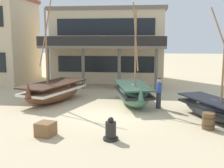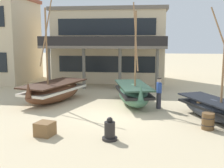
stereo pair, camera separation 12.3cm
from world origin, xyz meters
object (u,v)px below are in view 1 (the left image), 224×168
fishing_boat_far_right (214,108)px  wooden_barrel (208,121)px  fisherman_by_hull (159,93)px  capstan_winch (111,131)px  harbor_building_main (109,45)px  fishing_boat_near_left (133,93)px  fishing_boat_centre_large (54,91)px  cargo_crate (46,129)px

fishing_boat_far_right → wooden_barrel: bearing=-109.8°
fisherman_by_hull → capstan_winch: size_ratio=1.90×
harbor_building_main → capstan_winch: bearing=-82.5°
fishing_boat_far_right → harbor_building_main: size_ratio=0.56×
fishing_boat_near_left → wooden_barrel: size_ratio=8.22×
fishing_boat_centre_large → wooden_barrel: 9.13m
fisherman_by_hull → wooden_barrel: bearing=-60.1°
fishing_boat_near_left → cargo_crate: 6.48m
fisherman_by_hull → fishing_boat_centre_large: bearing=171.8°
fishing_boat_centre_large → capstan_winch: 7.29m
cargo_crate → harbor_building_main: (0.55, 15.22, 2.92)m
fishing_boat_far_right → capstan_winch: (-4.46, -3.27, -0.19)m
fishing_boat_far_right → harbor_building_main: harbor_building_main is taller
fishing_boat_far_right → wooden_barrel: (-0.55, -1.53, -0.19)m
cargo_crate → harbor_building_main: harbor_building_main is taller
fishing_boat_centre_large → fishing_boat_far_right: fishing_boat_centre_large is taller
capstan_winch → wooden_barrel: capstan_winch is taller
fisherman_by_hull → capstan_winch: bearing=-111.5°
fishing_boat_centre_large → fishing_boat_far_right: 9.05m
fishing_boat_centre_large → cargo_crate: (1.61, -5.82, -0.37)m
fishing_boat_far_right → cargo_crate: 7.71m
capstan_winch → cargo_crate: (-2.58, 0.15, -0.07)m
wooden_barrel → harbor_building_main: bearing=113.6°
wooden_barrel → fisherman_by_hull: bearing=119.9°
wooden_barrel → cargo_crate: wooden_barrel is taller
fishing_boat_near_left → fisherman_by_hull: 1.60m
fishing_boat_near_left → fishing_boat_far_right: fishing_boat_near_left is taller
fishing_boat_near_left → harbor_building_main: bearing=105.2°
fishing_boat_near_left → harbor_building_main: harbor_building_main is taller
fisherman_by_hull → fishing_boat_far_right: bearing=-36.1°
fishing_boat_centre_large → fisherman_by_hull: (6.18, -0.89, 0.19)m
fishing_boat_near_left → fisherman_by_hull: (1.42, -0.72, 0.17)m
capstan_winch → fisherman_by_hull: bearing=68.5°
fisherman_by_hull → capstan_winch: (-2.00, -5.07, -0.49)m
fishing_boat_far_right → wooden_barrel: 1.63m
fishing_boat_near_left → fishing_boat_centre_large: 4.76m
fishing_boat_far_right → fisherman_by_hull: size_ratio=3.28×
wooden_barrel → cargo_crate: bearing=-166.1°
wooden_barrel → harbor_building_main: harbor_building_main is taller
fishing_boat_far_right → cargo_crate: (-7.04, -3.13, -0.26)m
cargo_crate → harbor_building_main: size_ratio=0.07×
fishing_boat_far_right → cargo_crate: size_ratio=8.42×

